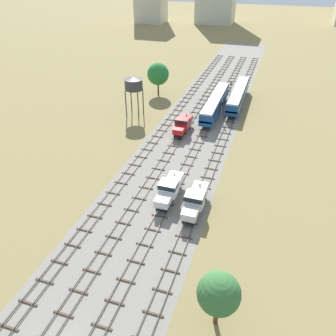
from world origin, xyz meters
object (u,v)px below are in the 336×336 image
shunter_loco_centre_left_near (169,188)px  water_tower (134,84)px  signal_post_nearest (230,89)px  signal_post_near (222,108)px  shunter_loco_left_mid (183,124)px  shunter_loco_centre_nearest (195,200)px  passenger_coach_centre_far (238,95)px  passenger_coach_centre_left_midfar (215,103)px

shunter_loco_centre_left_near → water_tower: size_ratio=0.90×
signal_post_nearest → signal_post_near: (0.00, -12.50, -0.43)m
shunter_loco_left_mid → signal_post_near: bearing=51.8°
signal_post_near → shunter_loco_centre_nearest: bearing=-86.2°
shunter_loco_centre_nearest → water_tower: water_tower is taller
shunter_loco_left_mid → signal_post_nearest: (6.72, 21.05, 1.46)m
shunter_loco_centre_nearest → passenger_coach_centre_far: passenger_coach_centre_far is taller
water_tower → signal_post_nearest: bearing=38.6°
signal_post_nearest → shunter_loco_left_mid: bearing=-107.7°
shunter_loco_left_mid → signal_post_near: signal_post_near is taller
passenger_coach_centre_far → signal_post_nearest: signal_post_nearest is taller
shunter_loco_centre_left_near → signal_post_near: (2.24, 31.81, 1.03)m
shunter_loco_centre_left_near → shunter_loco_left_mid: (-4.48, 23.26, 0.00)m
shunter_loco_left_mid → passenger_coach_centre_left_midfar: size_ratio=0.38×
shunter_loco_centre_left_near → passenger_coach_centre_left_midfar: (-0.00, 36.00, 0.60)m
shunter_loco_centre_left_near → passenger_coach_centre_left_midfar: size_ratio=0.38×
shunter_loco_left_mid → water_tower: 15.29m
shunter_loco_centre_nearest → shunter_loco_centre_left_near: (-4.48, 1.55, 0.00)m
shunter_loco_centre_nearest → shunter_loco_left_mid: bearing=109.9°
shunter_loco_left_mid → water_tower: water_tower is taller
shunter_loco_centre_nearest → passenger_coach_centre_left_midfar: (-4.48, 37.55, 0.60)m
shunter_loco_left_mid → signal_post_nearest: size_ratio=1.55×
passenger_coach_centre_left_midfar → signal_post_near: signal_post_near is taller
passenger_coach_centre_far → water_tower: water_tower is taller
passenger_coach_centre_left_midfar → shunter_loco_centre_left_near: bearing=-90.0°
passenger_coach_centre_left_midfar → signal_post_near: size_ratio=4.65×
shunter_loco_centre_nearest → signal_post_near: 33.46m
passenger_coach_centre_left_midfar → signal_post_nearest: signal_post_nearest is taller
signal_post_near → shunter_loco_left_mid: bearing=-128.2°
passenger_coach_centre_far → shunter_loco_left_mid: bearing=-114.2°
shunter_loco_left_mid → passenger_coach_centre_left_midfar: (4.48, 12.74, 0.60)m
water_tower → signal_post_near: water_tower is taller
passenger_coach_centre_left_midfar → passenger_coach_centre_far: 8.51m
passenger_coach_centre_left_midfar → water_tower: water_tower is taller
shunter_loco_left_mid → passenger_coach_centre_far: bearing=65.8°
shunter_loco_centre_nearest → water_tower: bearing=126.5°
shunter_loco_left_mid → signal_post_near: (6.72, 8.56, 1.03)m
passenger_coach_centre_left_midfar → passenger_coach_centre_far: bearing=58.2°
shunter_loco_left_mid → water_tower: size_ratio=0.90×
passenger_coach_centre_left_midfar → passenger_coach_centre_far: (4.48, 7.24, 0.00)m
shunter_loco_centre_nearest → signal_post_near: (-2.24, 33.37, 1.03)m
passenger_coach_centre_far → signal_post_near: (-2.24, -11.42, 0.43)m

